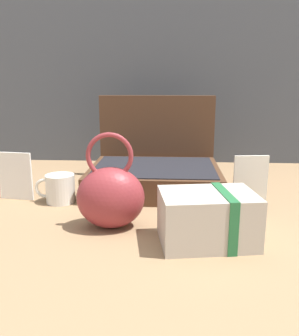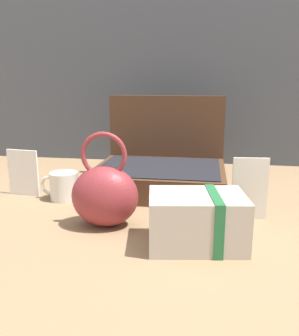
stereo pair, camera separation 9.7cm
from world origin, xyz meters
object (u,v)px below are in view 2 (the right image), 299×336
(teal_pouch_handbag, at_px, (105,195))
(info_card_left, at_px, (250,189))
(open_suitcase, at_px, (161,169))
(coffee_mug, at_px, (63,186))
(cream_toiletry_bag, at_px, (198,220))
(poster_card_right, at_px, (23,173))

(teal_pouch_handbag, height_order, info_card_left, teal_pouch_handbag)
(open_suitcase, xyz_separation_m, info_card_left, (0.25, -0.24, 0.02))
(open_suitcase, distance_m, coffee_mug, 0.32)
(open_suitcase, bearing_deg, cream_toiletry_bag, -72.08)
(cream_toiletry_bag, height_order, poster_card_right, poster_card_right)
(coffee_mug, height_order, poster_card_right, poster_card_right)
(teal_pouch_handbag, relative_size, coffee_mug, 1.97)
(coffee_mug, relative_size, poster_card_right, 0.82)
(open_suitcase, relative_size, cream_toiletry_bag, 1.86)
(coffee_mug, height_order, info_card_left, info_card_left)
(coffee_mug, bearing_deg, info_card_left, -7.40)
(open_suitcase, distance_m, cream_toiletry_bag, 0.43)
(teal_pouch_handbag, height_order, poster_card_right, teal_pouch_handbag)
(poster_card_right, bearing_deg, open_suitcase, 28.41)
(coffee_mug, bearing_deg, cream_toiletry_bag, -30.72)
(cream_toiletry_bag, relative_size, poster_card_right, 1.56)
(open_suitcase, height_order, info_card_left, open_suitcase)
(open_suitcase, height_order, teal_pouch_handbag, open_suitcase)
(teal_pouch_handbag, relative_size, poster_card_right, 1.63)
(teal_pouch_handbag, height_order, coffee_mug, teal_pouch_handbag)
(coffee_mug, distance_m, info_card_left, 0.52)
(teal_pouch_handbag, bearing_deg, info_card_left, 16.30)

